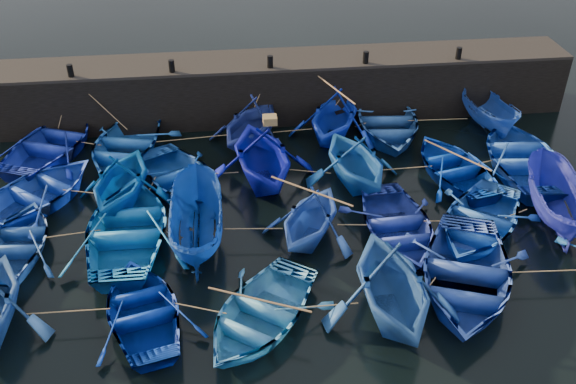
{
  "coord_description": "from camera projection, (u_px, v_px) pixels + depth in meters",
  "views": [
    {
      "loc": [
        -2.11,
        -15.1,
        13.11
      ],
      "look_at": [
        0.0,
        3.2,
        0.7
      ],
      "focal_mm": 40.0,
      "sensor_mm": 36.0,
      "label": 1
    }
  ],
  "objects": [
    {
      "name": "quay_wall",
      "position": [
        269.0,
        89.0,
        27.92
      ],
      "size": [
        26.0,
        2.5,
        2.5
      ],
      "primitive_type": "cube",
      "color": "black",
      "rests_on": "ground"
    },
    {
      "name": "boat_6",
      "position": [
        37.0,
        193.0,
        22.53
      ],
      "size": [
        5.8,
        5.97,
        1.01
      ],
      "primitive_type": "imported",
      "rotation": [
        0.0,
        0.0,
        2.45
      ],
      "color": "#183DB5",
      "rests_on": "ground"
    },
    {
      "name": "bollard_4",
      "position": [
        459.0,
        53.0,
        27.04
      ],
      "size": [
        0.24,
        0.24,
        0.5
      ],
      "primitive_type": "cylinder",
      "color": "black",
      "rests_on": "quay_top"
    },
    {
      "name": "boat_15",
      "position": [
        196.0,
        222.0,
        20.44
      ],
      "size": [
        1.82,
        4.64,
        1.78
      ],
      "primitive_type": "imported",
      "rotation": [
        0.0,
        0.0,
        3.12
      ],
      "color": "navy",
      "rests_on": "ground"
    },
    {
      "name": "boat_22",
      "position": [
        259.0,
        313.0,
        17.67
      ],
      "size": [
        5.28,
        5.59,
        0.94
      ],
      "primitive_type": "imported",
      "rotation": [
        0.0,
        0.0,
        -0.62
      ],
      "color": "#337DD4",
      "rests_on": "ground"
    },
    {
      "name": "boat_2",
      "position": [
        251.0,
        122.0,
        25.72
      ],
      "size": [
        5.06,
        5.26,
        2.13
      ],
      "primitive_type": "imported",
      "rotation": [
        0.0,
        0.0,
        -0.53
      ],
      "color": "navy",
      "rests_on": "ground"
    },
    {
      "name": "boat_11",
      "position": [
        455.0,
        166.0,
        24.05
      ],
      "size": [
        4.19,
        5.17,
        0.95
      ],
      "primitive_type": "imported",
      "rotation": [
        0.0,
        0.0,
        3.36
      ],
      "color": "navy",
      "rests_on": "ground"
    },
    {
      "name": "mooring_ropes",
      "position": [
        284.0,
        163.0,
        23.52
      ],
      "size": [
        17.99,
        11.86,
        2.1
      ],
      "color": "tan",
      "rests_on": "ground"
    },
    {
      "name": "boat_16",
      "position": [
        310.0,
        216.0,
        20.58
      ],
      "size": [
        4.55,
        4.72,
        1.92
      ],
      "primitive_type": "imported",
      "rotation": [
        0.0,
        0.0,
        -0.53
      ],
      "color": "#244BB5",
      "rests_on": "ground"
    },
    {
      "name": "boat_18",
      "position": [
        479.0,
        221.0,
        21.17
      ],
      "size": [
        5.63,
        5.87,
        0.99
      ],
      "primitive_type": "imported",
      "rotation": [
        0.0,
        0.0,
        -0.66
      ],
      "color": "#184BAF",
      "rests_on": "ground"
    },
    {
      "name": "boat_8",
      "position": [
        181.0,
        177.0,
        23.41
      ],
      "size": [
        5.12,
        5.68,
        0.97
      ],
      "primitive_type": "imported",
      "rotation": [
        0.0,
        0.0,
        0.48
      ],
      "color": "#0F4396",
      "rests_on": "ground"
    },
    {
      "name": "wooden_crate",
      "position": [
        270.0,
        120.0,
        22.5
      ],
      "size": [
        0.49,
        0.44,
        0.28
      ],
      "primitive_type": "cube",
      "color": "olive",
      "rests_on": "boat_9"
    },
    {
      "name": "boat_13",
      "position": [
        16.0,
        243.0,
        20.31
      ],
      "size": [
        3.38,
        4.46,
        0.87
      ],
      "primitive_type": "imported",
      "rotation": [
        0.0,
        0.0,
        3.05
      ],
      "color": "navy",
      "rests_on": "ground"
    },
    {
      "name": "bollard_0",
      "position": [
        70.0,
        71.0,
        25.51
      ],
      "size": [
        0.24,
        0.24,
        0.5
      ],
      "primitive_type": "cylinder",
      "color": "black",
      "rests_on": "quay_top"
    },
    {
      "name": "quay_top",
      "position": [
        268.0,
        60.0,
        27.19
      ],
      "size": [
        26.0,
        2.5,
        0.12
      ],
      "primitive_type": "cube",
      "color": "black",
      "rests_on": "quay_wall"
    },
    {
      "name": "boat_0",
      "position": [
        53.0,
        143.0,
        25.4
      ],
      "size": [
        5.45,
        6.25,
        1.08
      ],
      "primitive_type": "imported",
      "rotation": [
        0.0,
        0.0,
        2.75
      ],
      "color": "#13269A",
      "rests_on": "ground"
    },
    {
      "name": "boat_1",
      "position": [
        124.0,
        144.0,
        25.31
      ],
      "size": [
        4.84,
        5.88,
        1.06
      ],
      "primitive_type": "imported",
      "rotation": [
        0.0,
        0.0,
        -0.26
      ],
      "color": "blue",
      "rests_on": "ground"
    },
    {
      "name": "boat_17",
      "position": [
        397.0,
        225.0,
        21.02
      ],
      "size": [
        3.47,
        4.72,
        0.95
      ],
      "primitive_type": "imported",
      "rotation": [
        0.0,
        0.0,
        0.04
      ],
      "color": "navy",
      "rests_on": "ground"
    },
    {
      "name": "bollard_1",
      "position": [
        172.0,
        66.0,
        25.89
      ],
      "size": [
        0.24,
        0.24,
        0.5
      ],
      "primitive_type": "cylinder",
      "color": "black",
      "rests_on": "quay_top"
    },
    {
      "name": "boat_3",
      "position": [
        334.0,
        115.0,
        26.11
      ],
      "size": [
        5.07,
        5.38,
        2.25
      ],
      "primitive_type": "imported",
      "rotation": [
        0.0,
        0.0,
        -0.41
      ],
      "color": "#0E2CCD",
      "rests_on": "ground"
    },
    {
      "name": "bollard_2",
      "position": [
        270.0,
        62.0,
        26.27
      ],
      "size": [
        0.24,
        0.24,
        0.5
      ],
      "primitive_type": "cylinder",
      "color": "black",
      "rests_on": "quay_top"
    },
    {
      "name": "bollard_3",
      "position": [
        366.0,
        57.0,
        26.66
      ],
      "size": [
        0.24,
        0.24,
        0.5
      ],
      "primitive_type": "cylinder",
      "color": "black",
      "rests_on": "quay_top"
    },
    {
      "name": "boat_23",
      "position": [
        392.0,
        283.0,
        17.6
      ],
      "size": [
        4.06,
        4.66,
        2.38
      ],
      "primitive_type": "imported",
      "rotation": [
        0.0,
        0.0,
        0.04
      ],
      "color": "#204F90",
      "rests_on": "ground"
    },
    {
      "name": "ground",
      "position": [
        300.0,
        268.0,
        19.97
      ],
      "size": [
        120.0,
        120.0,
        0.0
      ],
      "primitive_type": "plane",
      "color": "black",
      "rests_on": "ground"
    },
    {
      "name": "boat_9",
      "position": [
        262.0,
        154.0,
        23.25
      ],
      "size": [
        4.74,
        5.29,
        2.5
      ],
      "primitive_type": "imported",
      "rotation": [
        0.0,
        0.0,
        3.29
      ],
      "color": "#040C8C",
      "rests_on": "ground"
    },
    {
      "name": "boat_5",
      "position": [
        489.0,
        113.0,
        27.06
      ],
      "size": [
        1.96,
        4.13,
        1.54
      ],
      "primitive_type": "imported",
      "rotation": [
        0.0,
        0.0,
        0.12
      ],
      "color": "#1E4496",
      "rests_on": "ground"
    },
    {
      "name": "boat_14",
      "position": [
        129.0,
        227.0,
        20.73
      ],
      "size": [
        4.04,
        5.59,
        1.15
      ],
      "primitive_type": "imported",
      "rotation": [
        0.0,
        0.0,
        3.13
      ],
      "color": "blue",
      "rests_on": "ground"
    },
    {
      "name": "boat_4",
      "position": [
        387.0,
        122.0,
        26.85
      ],
      "size": [
        4.28,
        5.65,
        1.1
      ],
      "primitive_type": "imported",
      "rotation": [
        0.0,
        0.0,
        -0.09
      ],
      "color": "navy",
      "rests_on": "ground"
    },
    {
      "name": "boat_24",
      "position": [
        465.0,
        275.0,
        18.83
      ],
      "size": [
        5.66,
        6.59,
        1.15
      ],
      "primitive_type": "imported",
      "rotation": [
        0.0,
        0.0,
        -0.36
      ],
      "color": "navy",
      "rests_on": "ground"
    },
    {
      "name": "boat_19",
      "position": [
        555.0,
        200.0,
        21.54
      ],
      "size": [
        2.39,
        4.61,
        1.7
      ],
      "primitive_type": "imported",
      "rotation": [
        0.0,
        0.0,
        2.97
      ],
      "color": "navy",
      "rests_on": "ground"
    },
    {
      "name": "boat_10",
      "position": [
        356.0,
        159.0,
        23.29
      ],
      "size": [
        4.41,
        4.85,
        2.19
      ],
      "primitive_type": "imported",
      "rotation": [
        0.0,
        0.0,
        3.36
      ],
      "color": "#124F9E",
      "rests_on": "ground"
    },
    {
      "name": "loose_oars",
      "position": [
        348.0,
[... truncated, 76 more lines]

